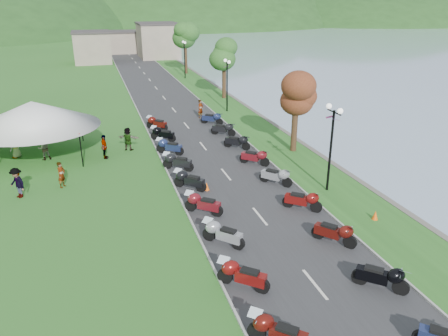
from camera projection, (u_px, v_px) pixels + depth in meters
road at (174, 110)px, 43.98m from camera, size 7.00×120.00×0.02m
hills_backdrop at (105, 24)px, 186.67m from camera, size 360.00×120.00×76.00m
far_building at (119, 43)px, 82.67m from camera, size 18.00×16.00×5.00m
moto_row_left at (212, 218)px, 21.23m from camera, size 2.60×38.28×1.10m
moto_row_right at (287, 188)px, 24.68m from camera, size 2.60×34.18×1.10m
vendor_tent_main at (36, 130)px, 30.39m from camera, size 5.92×5.92×4.00m
tree_lakeside at (296, 109)px, 31.16m from camera, size 2.29×2.29×6.36m
pedestrian_a at (63, 187)px, 26.14m from camera, size 0.66×0.71×1.59m
pedestrian_b at (46, 160)px, 30.55m from camera, size 0.88×0.61×1.65m
pedestrian_c at (20, 197)px, 24.78m from camera, size 1.10×1.18×1.78m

